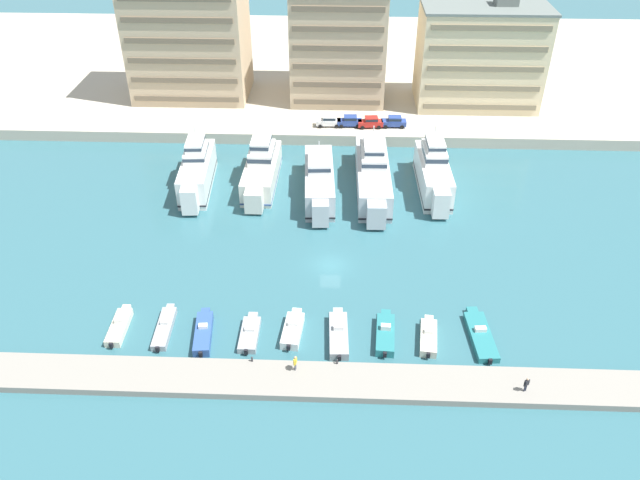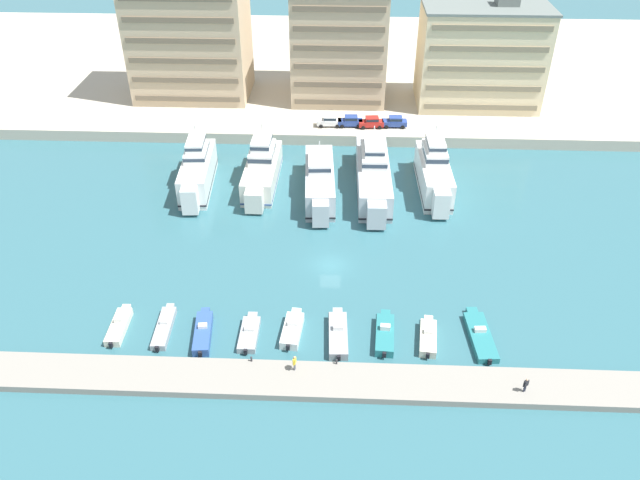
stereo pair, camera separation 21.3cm
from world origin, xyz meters
TOP-DOWN VIEW (x-y plane):
  - ground_plane at (0.00, 0.00)m, footprint 400.00×400.00m
  - quay_promenade at (0.00, 67.30)m, footprint 180.00×70.00m
  - pier_dock at (0.00, -18.95)m, footprint 120.00×4.55m
  - yacht_white_far_left at (-19.74, 18.27)m, footprint 4.84×16.64m
  - yacht_ivory_left at (-10.57, 19.65)m, footprint 4.61×17.35m
  - yacht_silver_mid_left at (-2.03, 16.87)m, footprint 4.92×18.33m
  - yacht_silver_center_left at (5.58, 18.88)m, footprint 4.86×22.20m
  - yacht_white_center at (14.23, 18.90)m, footprint 4.29×16.94m
  - motorboat_cream_far_left at (-22.09, -12.14)m, footprint 1.75×6.29m
  - motorboat_grey_left at (-17.29, -12.08)m, footprint 1.76×7.07m
  - motorboat_blue_mid_left at (-12.96, -12.87)m, footprint 2.30×6.93m
  - motorboat_grey_center_left at (-8.14, -12.62)m, footprint 1.87×6.07m
  - motorboat_white_center at (-3.65, -12.01)m, footprint 2.26×6.00m
  - motorboat_grey_center_right at (1.16, -12.51)m, footprint 2.15×7.49m
  - motorboat_teal_mid_right at (6.04, -12.22)m, footprint 2.23×6.78m
  - motorboat_cream_right at (10.50, -12.51)m, footprint 2.23×6.01m
  - motorboat_teal_far_right at (15.98, -11.92)m, footprint 2.64×8.28m
  - car_white_far_left at (-1.23, 36.03)m, footprint 4.15×2.02m
  - car_blue_left at (2.26, 36.12)m, footprint 4.15×2.02m
  - car_red_mid_left at (5.72, 35.84)m, footprint 4.22×2.17m
  - car_blue_center_left at (9.61, 36.21)m, footprint 4.14×1.99m
  - apartment_block_far_left at (-26.38, 49.43)m, footprint 20.49×13.81m
  - apartment_block_left at (0.01, 50.67)m, footprint 16.66×16.44m
  - apartment_block_mid_left at (24.44, 47.33)m, footprint 21.18×12.55m
  - pedestrian_near_edge at (-2.96, -17.86)m, footprint 0.34×0.66m
  - pedestrian_mid_deck at (18.69, -19.70)m, footprint 0.58×0.41m
  - bollard_west at (-7.30, -16.93)m, footprint 0.20×0.20m
  - bollard_west_mid at (1.08, -16.93)m, footprint 0.20×0.20m

SIDE VIEW (x-z plane):
  - ground_plane at x=0.00m, z-range 0.00..0.00m
  - pier_dock at x=0.00m, z-range 0.00..0.74m
  - motorboat_grey_center_left at x=-8.14m, z-range -0.16..0.90m
  - motorboat_grey_left at x=-17.29m, z-range -0.17..0.91m
  - motorboat_teal_far_right at x=15.98m, z-range -0.21..0.95m
  - motorboat_cream_far_left at x=-22.09m, z-range -0.24..1.11m
  - motorboat_cream_right at x=10.50m, z-range -0.17..1.12m
  - motorboat_teal_mid_right at x=6.04m, z-range -0.25..1.24m
  - motorboat_grey_center_right at x=1.16m, z-range -0.24..1.25m
  - motorboat_white_center at x=-3.65m, z-range -0.22..1.24m
  - motorboat_blue_mid_left at x=-12.96m, z-range -0.17..1.23m
  - quay_promenade at x=0.00m, z-range 0.00..1.82m
  - bollard_west at x=-7.30m, z-range 0.76..1.37m
  - bollard_west_mid at x=1.08m, z-range 0.76..1.37m
  - pedestrian_mid_deck at x=18.69m, z-range 0.89..2.56m
  - pedestrian_near_edge at x=-2.96m, z-range 0.90..2.64m
  - yacht_silver_mid_left at x=-2.03m, z-range -1.35..5.82m
  - yacht_ivory_left at x=-10.57m, z-range -1.83..6.68m
  - yacht_silver_center_left at x=5.58m, z-range -1.74..6.77m
  - yacht_white_far_left at x=-19.74m, z-range -1.72..6.98m
  - yacht_white_center at x=14.23m, z-range -1.79..7.31m
  - car_white_far_left at x=-1.23m, z-range 1.90..3.70m
  - car_blue_left at x=2.26m, z-range 1.90..3.70m
  - car_red_mid_left at x=5.72m, z-range 1.90..3.70m
  - car_blue_center_left at x=9.61m, z-range 1.90..3.70m
  - apartment_block_mid_left at x=24.44m, z-range 0.88..19.90m
  - apartment_block_left at x=0.01m, z-range 0.88..22.08m
  - apartment_block_far_left at x=-26.38m, z-range 0.87..26.91m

